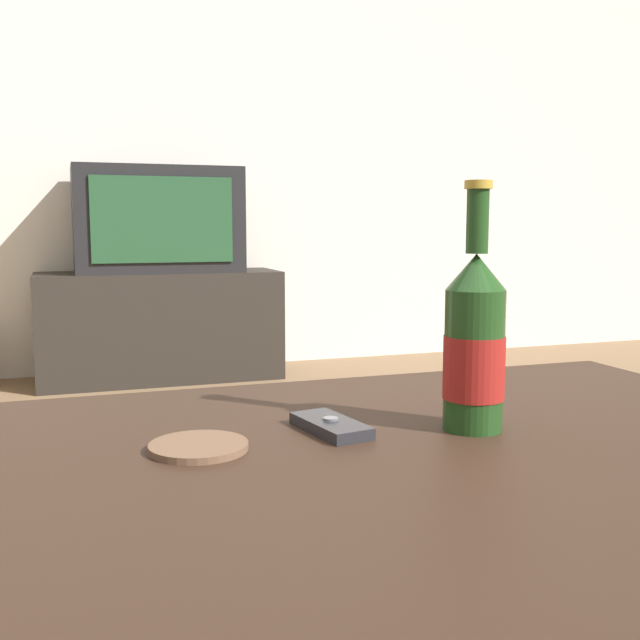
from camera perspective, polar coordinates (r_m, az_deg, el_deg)
name	(u,v)px	position (r m, az deg, el deg)	size (l,w,h in m)	color
back_wall	(127,96)	(3.75, -14.46, 16.21)	(8.00, 0.05, 2.60)	silver
coffee_table	(401,524)	(0.79, 6.17, -15.17)	(1.16, 0.88, 0.46)	#332116
tv_stand	(160,326)	(3.48, -12.07, -0.44)	(1.07, 0.38, 0.49)	#28231E
television	(158,220)	(3.44, -12.27, 7.46)	(0.72, 0.39, 0.46)	black
beer_bottle	(474,344)	(0.91, 11.68, -1.82)	(0.07, 0.07, 0.29)	#1E4219
cell_phone	(331,426)	(0.90, 0.82, -8.05)	(0.07, 0.12, 0.02)	#232328
coaster	(199,447)	(0.84, -9.24, -9.51)	(0.11, 0.11, 0.01)	brown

